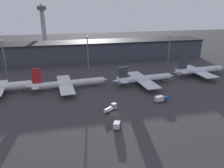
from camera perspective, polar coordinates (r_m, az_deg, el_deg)
name	(u,v)px	position (r m, az deg, el deg)	size (l,w,h in m)	color
ground	(114,114)	(100.84, 0.57, -7.75)	(600.00, 600.00, 0.00)	#383538
terminal_building	(87,51)	(194.63, -6.46, 8.55)	(209.21, 25.50, 16.91)	#3D424C
airplane_1	(68,83)	(131.19, -11.50, 0.13)	(48.98, 34.46, 13.81)	silver
airplane_2	(144,79)	(136.85, 8.37, 1.32)	(42.14, 34.32, 12.37)	silver
airplane_3	(199,71)	(163.06, 21.84, 3.27)	(42.43, 31.36, 15.07)	silver
service_vehicle_0	(117,125)	(88.93, 1.30, -10.61)	(4.03, 5.15, 3.09)	#282D38
service_vehicle_1	(111,108)	(101.90, -0.34, -6.36)	(7.18, 6.20, 3.26)	#9EA3A8
service_vehicle_2	(161,99)	(114.49, 12.63, -3.72)	(7.12, 3.78, 3.23)	#195199
lamp_post_0	(3,53)	(165.03, -26.48, 7.21)	(1.80, 1.80, 25.46)	slate
lamp_post_1	(88,49)	(161.13, -6.37, 9.06)	(1.80, 1.80, 26.15)	slate
lamp_post_2	(169,45)	(179.81, 14.75, 9.73)	(1.80, 1.80, 26.45)	slate
control_tower	(43,24)	(240.05, -17.54, 14.64)	(9.00, 9.00, 48.37)	#99999E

